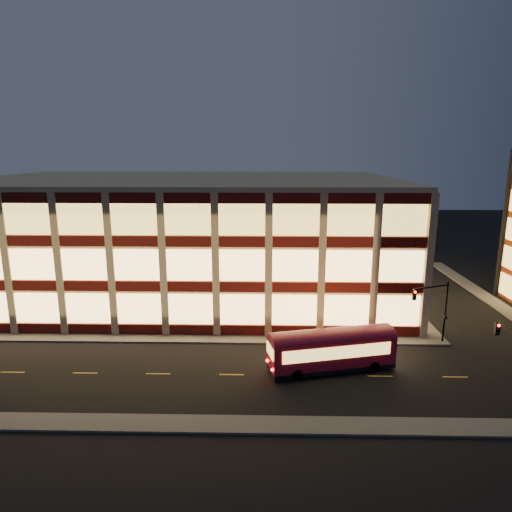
{
  "coord_description": "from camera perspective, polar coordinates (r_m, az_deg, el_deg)",
  "views": [
    {
      "loc": [
        6.74,
        -39.79,
        17.77
      ],
      "look_at": [
        5.67,
        8.0,
        6.65
      ],
      "focal_mm": 32.0,
      "sensor_mm": 36.0,
      "label": 1
    }
  ],
  "objects": [
    {
      "name": "trolley_bus",
      "position": [
        38.71,
        9.42,
        -11.22
      ],
      "size": [
        10.68,
        4.95,
        3.51
      ],
      "rotation": [
        0.0,
        0.0,
        0.24
      ],
      "color": "#9F081F",
      "rests_on": "ground"
    },
    {
      "name": "sidewalk_near",
      "position": [
        32.8,
        -11.48,
        -19.84
      ],
      "size": [
        100.0,
        2.0,
        0.15
      ],
      "primitive_type": "cube",
      "color": "#514F4C",
      "rests_on": "ground"
    },
    {
      "name": "office_building",
      "position": [
        58.47,
        -8.26,
        2.59
      ],
      "size": [
        50.45,
        30.45,
        14.5
      ],
      "color": "tan",
      "rests_on": "ground"
    },
    {
      "name": "sidewalk_tower_west",
      "position": [
        65.43,
        25.91,
        -3.95
      ],
      "size": [
        2.0,
        30.0,
        0.15
      ],
      "primitive_type": "cube",
      "color": "#514F4C",
      "rests_on": "ground"
    },
    {
      "name": "sidewalk_office_south",
      "position": [
        45.51,
        -11.36,
        -10.06
      ],
      "size": [
        54.0,
        2.0,
        0.15
      ],
      "primitive_type": "cube",
      "color": "#514F4C",
      "rests_on": "ground"
    },
    {
      "name": "ground",
      "position": [
        44.09,
        -7.76,
        -10.8
      ],
      "size": [
        200.0,
        200.0,
        0.0
      ],
      "primitive_type": "plane",
      "color": "black",
      "rests_on": "ground"
    },
    {
      "name": "traffic_signal_far",
      "position": [
        45.03,
        21.41,
        -5.5
      ],
      "size": [
        3.79,
        1.87,
        6.0
      ],
      "color": "black",
      "rests_on": "ground"
    },
    {
      "name": "sidewalk_office_east",
      "position": [
        61.66,
        16.55,
        -4.14
      ],
      "size": [
        2.0,
        30.0,
        0.15
      ],
      "primitive_type": "cube",
      "color": "#514F4C",
      "rests_on": "ground"
    }
  ]
}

